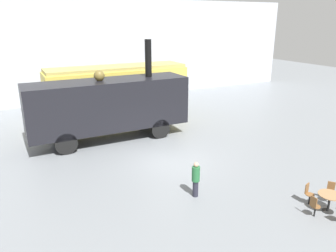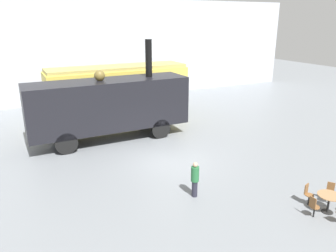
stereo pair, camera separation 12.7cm
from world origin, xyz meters
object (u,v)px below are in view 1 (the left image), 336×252
object	(u,v)px
passenger_coach_vintage	(118,88)
cafe_chair_0	(330,191)
cafe_table_near	(330,198)
steam_locomotive	(109,104)
visitor_person	(196,178)

from	to	relation	value
passenger_coach_vintage	cafe_chair_0	distance (m)	15.71
cafe_table_near	cafe_chair_0	size ratio (longest dim) A/B	1.04
steam_locomotive	cafe_table_near	xyz separation A→B (m)	(5.10, -11.67, -1.68)
cafe_chair_0	cafe_table_near	bearing A→B (deg)	-0.00
visitor_person	steam_locomotive	bearing A→B (deg)	97.42
passenger_coach_vintage	visitor_person	distance (m)	12.33
cafe_table_near	visitor_person	world-z (taller)	visitor_person
cafe_table_near	visitor_person	distance (m)	5.24
cafe_table_near	visitor_person	bearing A→B (deg)	140.02
passenger_coach_vintage	visitor_person	xyz separation A→B (m)	(-0.79, -12.21, -1.55)
passenger_coach_vintage	cafe_chair_0	bearing A→B (deg)	-75.52
visitor_person	passenger_coach_vintage	bearing A→B (deg)	86.30
steam_locomotive	cafe_chair_0	xyz separation A→B (m)	(5.77, -11.20, -1.77)
steam_locomotive	cafe_chair_0	size ratio (longest dim) A/B	11.09
cafe_chair_0	visitor_person	world-z (taller)	visitor_person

